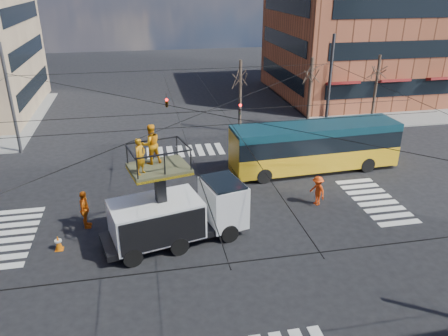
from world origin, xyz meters
TOP-DOWN VIEW (x-y plane):
  - ground at (0.00, 0.00)m, footprint 120.00×120.00m
  - sidewalk_ne at (21.00, 21.00)m, footprint 18.00×18.00m
  - crosswalks at (0.00, 0.00)m, footprint 22.40×22.40m
  - building_ne at (21.98, 23.98)m, footprint 20.06×16.06m
  - overhead_network at (-0.07, 0.40)m, footprint 24.24×24.24m
  - tree_a at (5.00, 13.50)m, footprint 2.00×2.00m
  - tree_b at (11.00, 13.50)m, footprint 2.00×2.00m
  - tree_c at (17.00, 13.50)m, footprint 2.00×2.00m
  - utility_truck at (-1.66, -1.92)m, footprint 7.34×3.92m
  - city_bus at (8.10, 4.90)m, footprint 11.32×3.15m
  - traffic_cone at (-7.39, -1.70)m, footprint 0.36×0.36m
  - worker_ground at (-6.27, 0.18)m, footprint 0.55×1.23m
  - flagger at (6.44, 0.21)m, footprint 0.97×1.28m

SIDE VIEW (x-z plane):
  - ground at x=0.00m, z-range 0.00..0.00m
  - crosswalks at x=0.00m, z-range 0.00..0.02m
  - sidewalk_ne at x=21.00m, z-range 0.00..0.12m
  - traffic_cone at x=-7.39m, z-range 0.00..0.77m
  - flagger at x=6.44m, z-range 0.00..1.76m
  - worker_ground at x=-6.27m, z-range 0.00..2.06m
  - city_bus at x=8.10m, z-range 0.12..3.32m
  - utility_truck at x=-1.66m, z-range -1.00..4.98m
  - overhead_network at x=-0.07m, z-range 0.29..8.29m
  - tree_a at x=5.00m, z-range 1.63..7.63m
  - tree_b at x=11.00m, z-range 1.63..7.63m
  - tree_c at x=17.00m, z-range 1.63..7.63m
  - building_ne at x=21.98m, z-range 0.00..14.00m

